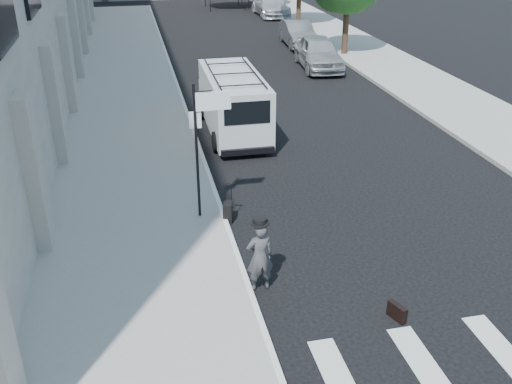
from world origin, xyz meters
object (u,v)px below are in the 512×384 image
cargo_van (233,102)px  parked_car_b (298,33)px  suitcase (228,212)px  parked_car_a (319,52)px  briefcase (397,312)px  businessman (260,257)px  parked_car_c (271,5)px

cargo_van → parked_car_b: cargo_van is taller
suitcase → parked_car_a: parked_car_a is taller
briefcase → parked_car_a: 19.90m
suitcase → parked_car_a: bearing=77.4°
cargo_van → suitcase: bearing=-101.1°
cargo_van → parked_car_b: (6.36, 13.49, -0.40)m
parked_car_a → parked_car_b: size_ratio=1.09×
businessman → parked_car_a: bearing=-115.7°
briefcase → cargo_van: bearing=75.2°
briefcase → parked_car_a: parked_car_a is taller
briefcase → cargo_van: cargo_van is taller
briefcase → parked_car_b: 25.25m
cargo_van → parked_car_a: 10.03m
suitcase → parked_car_a: size_ratio=0.22×
businessman → briefcase: businessman is taller
parked_car_b → parked_car_c: parked_car_c is taller
parked_car_c → cargo_van: bearing=-106.9°
cargo_van → parked_car_a: bearing=54.6°
suitcase → parked_car_a: 16.41m
suitcase → cargo_van: bearing=92.0°
parked_car_a → briefcase: bearing=-98.3°
parked_car_b → suitcase: bearing=-107.9°
parked_car_b → parked_car_c: size_ratio=0.82×
cargo_van → briefcase: bearing=-83.2°
briefcase → cargo_van: size_ratio=0.08×
businessman → suitcase: 3.11m
parked_car_a → parked_car_c: parked_car_a is taller
briefcase → parked_car_a: bearing=55.5°
briefcase → parked_car_b: bearing=57.3°
cargo_van → parked_car_c: cargo_van is taller
briefcase → businessman: bearing=126.1°
businessman → briefcase: (2.42, -1.57, -0.63)m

